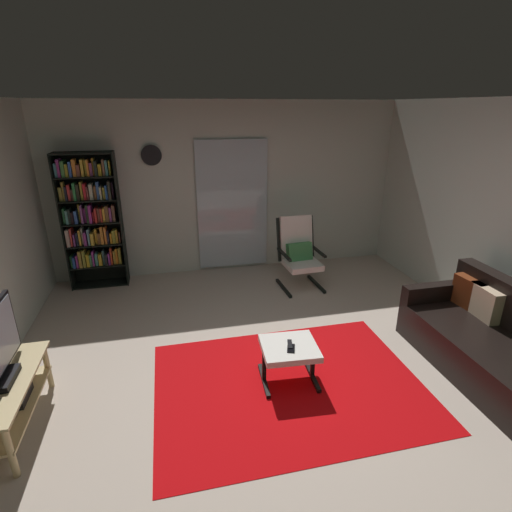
# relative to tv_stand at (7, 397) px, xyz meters

# --- Properties ---
(ground_plane) EXTENTS (7.02, 7.02, 0.00)m
(ground_plane) POSITION_rel_tv_stand_xyz_m (2.32, 0.16, -0.31)
(ground_plane) COLOR #C2B09F
(wall_back) EXTENTS (5.60, 0.06, 2.60)m
(wall_back) POSITION_rel_tv_stand_xyz_m (2.32, 3.06, 0.99)
(wall_back) COLOR beige
(wall_back) RESTS_ON ground
(glass_door_panel) EXTENTS (1.10, 0.01, 2.00)m
(glass_door_panel) POSITION_rel_tv_stand_xyz_m (2.38, 3.00, 0.74)
(glass_door_panel) COLOR silver
(area_rug) EXTENTS (2.52, 1.87, 0.01)m
(area_rug) POSITION_rel_tv_stand_xyz_m (2.39, -0.00, -0.30)
(area_rug) COLOR red
(area_rug) RESTS_ON ground
(tv_stand) EXTENTS (0.44, 1.10, 0.47)m
(tv_stand) POSITION_rel_tv_stand_xyz_m (0.00, 0.00, 0.00)
(tv_stand) COLOR tan
(tv_stand) RESTS_ON ground
(bookshelf_near_tv) EXTENTS (0.79, 0.30, 1.93)m
(bookshelf_near_tv) POSITION_rel_tv_stand_xyz_m (0.32, 2.83, 0.72)
(bookshelf_near_tv) COLOR black
(bookshelf_near_tv) RESTS_ON ground
(leather_sofa) EXTENTS (0.87, 1.82, 0.86)m
(leather_sofa) POSITION_rel_tv_stand_xyz_m (4.43, -0.25, 0.00)
(leather_sofa) COLOR black
(leather_sofa) RESTS_ON ground
(lounge_armchair) EXTENTS (0.59, 0.68, 1.02)m
(lounge_armchair) POSITION_rel_tv_stand_xyz_m (3.20, 2.15, 0.23)
(lounge_armchair) COLOR black
(lounge_armchair) RESTS_ON ground
(ottoman) EXTENTS (0.55, 0.51, 0.39)m
(ottoman) POSITION_rel_tv_stand_xyz_m (2.40, 0.07, 0.02)
(ottoman) COLOR white
(ottoman) RESTS_ON ground
(tv_remote) EXTENTS (0.07, 0.15, 0.02)m
(tv_remote) POSITION_rel_tv_stand_xyz_m (2.41, 0.07, 0.10)
(tv_remote) COLOR black
(tv_remote) RESTS_ON ottoman
(cell_phone) EXTENTS (0.11, 0.15, 0.01)m
(cell_phone) POSITION_rel_tv_stand_xyz_m (2.40, 0.01, 0.09)
(cell_phone) COLOR black
(cell_phone) RESTS_ON ottoman
(wall_clock) EXTENTS (0.29, 0.03, 0.29)m
(wall_clock) POSITION_rel_tv_stand_xyz_m (1.22, 2.99, 1.54)
(wall_clock) COLOR silver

